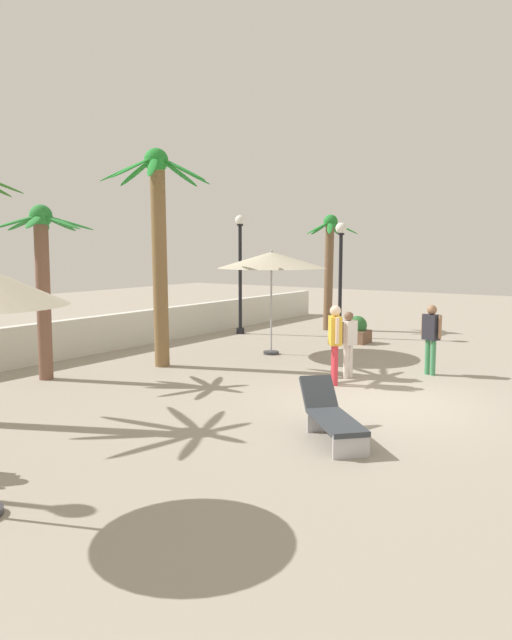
{
  "coord_description": "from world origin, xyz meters",
  "views": [
    {
      "loc": [
        -11.03,
        -4.31,
        3.02
      ],
      "look_at": [
        0.0,
        3.17,
        1.4
      ],
      "focal_mm": 34.43,
      "sensor_mm": 36.0,
      "label": 1
    }
  ],
  "objects_px": {
    "patio_umbrella_2": "(271,260)",
    "guest_0": "(431,333)",
    "palm_tree_3": "(329,259)",
    "lounge_chair_0": "(331,415)",
    "lamp_post_1": "(341,267)",
    "guest_1": "(348,338)",
    "planter": "(357,331)",
    "palm_tree_1": "(159,232)",
    "palm_tree_2": "(42,267)",
    "lamp_post_2": "(240,265)",
    "guest_2": "(335,337)"
  },
  "relations": [
    {
      "from": "lamp_post_1",
      "to": "guest_1",
      "type": "bearing_deg",
      "value": -151.83
    },
    {
      "from": "lamp_post_2",
      "to": "lounge_chair_0",
      "type": "relative_size",
      "value": 2.34
    },
    {
      "from": "palm_tree_1",
      "to": "palm_tree_2",
      "type": "distance_m",
      "value": 2.91
    },
    {
      "from": "lamp_post_1",
      "to": "planter",
      "type": "xyz_separation_m",
      "value": [
        -0.74,
        -0.98,
        -1.95
      ]
    },
    {
      "from": "guest_2",
      "to": "planter",
      "type": "distance_m",
      "value": 6.03
    },
    {
      "from": "patio_umbrella_2",
      "to": "guest_2",
      "type": "relative_size",
      "value": 1.72
    },
    {
      "from": "lamp_post_2",
      "to": "guest_1",
      "type": "xyz_separation_m",
      "value": [
        -4.43,
        -6.21,
        -1.43
      ]
    },
    {
      "from": "planter",
      "to": "palm_tree_3",
      "type": "bearing_deg",
      "value": 44.15
    },
    {
      "from": "guest_1",
      "to": "lounge_chair_0",
      "type": "bearing_deg",
      "value": -157.57
    },
    {
      "from": "palm_tree_2",
      "to": "patio_umbrella_2",
      "type": "bearing_deg",
      "value": -24.05
    },
    {
      "from": "lounge_chair_0",
      "to": "palm_tree_1",
      "type": "bearing_deg",
      "value": 65.53
    },
    {
      "from": "guest_1",
      "to": "lamp_post_2",
      "type": "bearing_deg",
      "value": 54.48
    },
    {
      "from": "lamp_post_1",
      "to": "planter",
      "type": "height_order",
      "value": "lamp_post_1"
    },
    {
      "from": "lounge_chair_0",
      "to": "patio_umbrella_2",
      "type": "bearing_deg",
      "value": 39.81
    },
    {
      "from": "lounge_chair_0",
      "to": "guest_2",
      "type": "height_order",
      "value": "guest_2"
    },
    {
      "from": "patio_umbrella_2",
      "to": "palm_tree_3",
      "type": "xyz_separation_m",
      "value": [
        5.42,
        1.03,
        -0.07
      ]
    },
    {
      "from": "lounge_chair_0",
      "to": "lamp_post_2",
      "type": "bearing_deg",
      "value": 42.55
    },
    {
      "from": "palm_tree_1",
      "to": "guest_2",
      "type": "distance_m",
      "value": 5.13
    },
    {
      "from": "lamp_post_1",
      "to": "lounge_chair_0",
      "type": "relative_size",
      "value": 2.18
    },
    {
      "from": "palm_tree_1",
      "to": "palm_tree_3",
      "type": "distance_m",
      "value": 8.5
    },
    {
      "from": "palm_tree_1",
      "to": "guest_2",
      "type": "relative_size",
      "value": 3.07
    },
    {
      "from": "palm_tree_2",
      "to": "planter",
      "type": "height_order",
      "value": "palm_tree_2"
    },
    {
      "from": "guest_1",
      "to": "guest_0",
      "type": "bearing_deg",
      "value": -45.96
    },
    {
      "from": "palm_tree_3",
      "to": "palm_tree_1",
      "type": "bearing_deg",
      "value": 177.84
    },
    {
      "from": "patio_umbrella_2",
      "to": "guest_2",
      "type": "xyz_separation_m",
      "value": [
        -2.44,
        -3.21,
        -1.55
      ]
    },
    {
      "from": "patio_umbrella_2",
      "to": "palm_tree_2",
      "type": "relative_size",
      "value": 0.76
    },
    {
      "from": "patio_umbrella_2",
      "to": "palm_tree_1",
      "type": "relative_size",
      "value": 0.56
    },
    {
      "from": "patio_umbrella_2",
      "to": "guest_0",
      "type": "distance_m",
      "value": 4.87
    },
    {
      "from": "palm_tree_1",
      "to": "planter",
      "type": "distance_m",
      "value": 7.32
    },
    {
      "from": "patio_umbrella_2",
      "to": "palm_tree_1",
      "type": "distance_m",
      "value": 3.4
    },
    {
      "from": "palm_tree_1",
      "to": "planter",
      "type": "bearing_deg",
      "value": -21.83
    },
    {
      "from": "palm_tree_1",
      "to": "palm_tree_3",
      "type": "height_order",
      "value": "palm_tree_1"
    },
    {
      "from": "lamp_post_1",
      "to": "guest_0",
      "type": "xyz_separation_m",
      "value": [
        -4.16,
        -4.43,
        -1.33
      ]
    },
    {
      "from": "lounge_chair_0",
      "to": "guest_1",
      "type": "distance_m",
      "value": 4.61
    },
    {
      "from": "lamp_post_2",
      "to": "palm_tree_1",
      "type": "bearing_deg",
      "value": -163.59
    },
    {
      "from": "palm_tree_3",
      "to": "guest_2",
      "type": "distance_m",
      "value": 9.06
    },
    {
      "from": "guest_1",
      "to": "planter",
      "type": "xyz_separation_m",
      "value": [
        4.82,
        2.0,
        -0.53
      ]
    },
    {
      "from": "lamp_post_2",
      "to": "guest_2",
      "type": "distance_m",
      "value": 8.27
    },
    {
      "from": "palm_tree_2",
      "to": "guest_0",
      "type": "bearing_deg",
      "value": -52.94
    },
    {
      "from": "palm_tree_3",
      "to": "lounge_chair_0",
      "type": "distance_m",
      "value": 12.94
    },
    {
      "from": "guest_1",
      "to": "palm_tree_2",
      "type": "bearing_deg",
      "value": 125.02
    },
    {
      "from": "lamp_post_2",
      "to": "guest_2",
      "type": "xyz_separation_m",
      "value": [
        -5.24,
        -6.27,
        -1.28
      ]
    },
    {
      "from": "lounge_chair_0",
      "to": "planter",
      "type": "xyz_separation_m",
      "value": [
        9.06,
        3.75,
        -0.0
      ]
    },
    {
      "from": "palm_tree_3",
      "to": "guest_0",
      "type": "xyz_separation_m",
      "value": [
        -5.66,
        -5.62,
        -1.55
      ]
    },
    {
      "from": "guest_0",
      "to": "guest_1",
      "type": "distance_m",
      "value": 2.01
    },
    {
      "from": "palm_tree_2",
      "to": "planter",
      "type": "xyz_separation_m",
      "value": [
        8.77,
        -3.64,
        -2.15
      ]
    },
    {
      "from": "lamp_post_1",
      "to": "lamp_post_2",
      "type": "relative_size",
      "value": 0.93
    },
    {
      "from": "palm_tree_1",
      "to": "lamp_post_1",
      "type": "height_order",
      "value": "palm_tree_1"
    },
    {
      "from": "palm_tree_2",
      "to": "guest_0",
      "type": "relative_size",
      "value": 2.37
    },
    {
      "from": "palm_tree_2",
      "to": "lounge_chair_0",
      "type": "height_order",
      "value": "palm_tree_2"
    }
  ]
}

